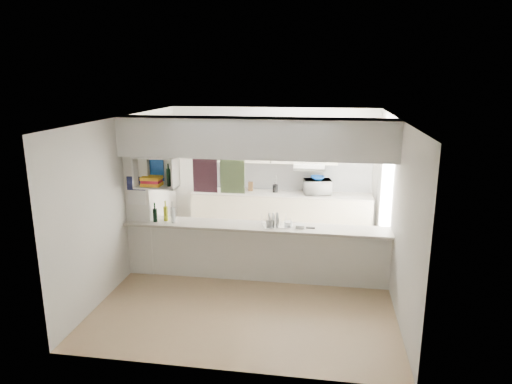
% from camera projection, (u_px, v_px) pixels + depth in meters
% --- Properties ---
extents(floor, '(4.80, 4.80, 0.00)m').
position_uv_depth(floor, '(255.00, 279.00, 7.41)').
color(floor, tan).
rests_on(floor, ground).
extents(ceiling, '(4.80, 4.80, 0.00)m').
position_uv_depth(ceiling, '(255.00, 118.00, 6.77)').
color(ceiling, white).
rests_on(ceiling, wall_back).
extents(wall_back, '(4.20, 0.00, 4.20)m').
position_uv_depth(wall_back, '(273.00, 171.00, 9.39)').
color(wall_back, silver).
rests_on(wall_back, floor).
extents(wall_left, '(0.00, 4.80, 4.80)m').
position_uv_depth(wall_left, '(128.00, 197.00, 7.40)').
color(wall_left, silver).
rests_on(wall_left, floor).
extents(wall_right, '(0.00, 4.80, 4.80)m').
position_uv_depth(wall_right, '(394.00, 208.00, 6.78)').
color(wall_right, silver).
rests_on(wall_right, floor).
extents(servery_partition, '(4.20, 0.50, 2.60)m').
position_uv_depth(servery_partition, '(244.00, 179.00, 7.03)').
color(servery_partition, silver).
rests_on(servery_partition, floor).
extents(cubby_shelf, '(0.65, 0.35, 0.50)m').
position_uv_depth(cubby_shelf, '(156.00, 174.00, 7.16)').
color(cubby_shelf, white).
rests_on(cubby_shelf, bulkhead).
extents(kitchen_run, '(3.60, 0.63, 2.24)m').
position_uv_depth(kitchen_run, '(279.00, 197.00, 9.23)').
color(kitchen_run, beige).
rests_on(kitchen_run, floor).
extents(microwave, '(0.59, 0.45, 0.29)m').
position_uv_depth(microwave, '(318.00, 187.00, 9.04)').
color(microwave, white).
rests_on(microwave, bench_top).
extents(bowl, '(0.28, 0.28, 0.07)m').
position_uv_depth(bowl, '(318.00, 178.00, 9.01)').
color(bowl, '#0D3D92').
rests_on(bowl, microwave).
extents(dish_rack, '(0.49, 0.43, 0.22)m').
position_uv_depth(dish_rack, '(276.00, 221.00, 7.13)').
color(dish_rack, silver).
rests_on(dish_rack, breakfast_bar).
extents(cup, '(0.14, 0.14, 0.09)m').
position_uv_depth(cup, '(270.00, 223.00, 7.09)').
color(cup, white).
rests_on(cup, dish_rack).
extents(wine_bottles, '(0.37, 0.15, 0.35)m').
position_uv_depth(wine_bottles, '(165.00, 214.00, 7.33)').
color(wine_bottles, black).
rests_on(wine_bottles, breakfast_bar).
extents(plastic_tubs, '(0.49, 0.21, 0.07)m').
position_uv_depth(plastic_tubs, '(294.00, 225.00, 7.11)').
color(plastic_tubs, silver).
rests_on(plastic_tubs, breakfast_bar).
extents(utensil_jar, '(0.11, 0.11, 0.15)m').
position_uv_depth(utensil_jar, '(275.00, 188.00, 9.21)').
color(utensil_jar, black).
rests_on(utensil_jar, bench_top).
extents(knife_block, '(0.10, 0.08, 0.19)m').
position_uv_depth(knife_block, '(251.00, 186.00, 9.31)').
color(knife_block, '#4E341A').
rests_on(knife_block, bench_top).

